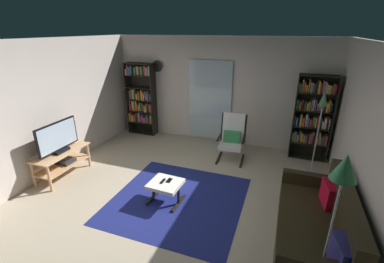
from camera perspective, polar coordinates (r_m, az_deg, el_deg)
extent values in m
plane|color=#BAA98F|center=(4.69, -4.40, -14.86)|extent=(7.02, 7.02, 0.00)
cube|color=beige|center=(6.69, 5.63, 8.59)|extent=(5.60, 0.06, 2.60)
cube|color=beige|center=(5.70, -30.43, 3.48)|extent=(0.06, 6.00, 2.60)
cube|color=beige|center=(3.87, 34.52, -4.87)|extent=(0.06, 6.00, 2.60)
cube|color=silver|center=(6.74, 3.80, 6.54)|extent=(1.10, 0.01, 2.00)
cube|color=navy|center=(4.74, -3.04, -14.32)|extent=(2.18, 2.16, 0.01)
cube|color=tan|center=(5.75, -26.37, -3.97)|extent=(0.49, 1.12, 0.02)
cube|color=tan|center=(5.87, -25.92, -6.47)|extent=(0.45, 1.06, 0.02)
cylinder|color=tan|center=(5.44, -28.25, -8.93)|extent=(0.05, 0.05, 0.51)
cylinder|color=tan|center=(6.06, -21.31, -4.71)|extent=(0.05, 0.05, 0.51)
cylinder|color=tan|center=(5.72, -30.89, -8.01)|extent=(0.05, 0.05, 0.51)
cylinder|color=tan|center=(6.31, -23.98, -4.08)|extent=(0.05, 0.05, 0.51)
cube|color=#28282D|center=(5.90, -25.45, -5.73)|extent=(0.29, 0.28, 0.07)
cube|color=black|center=(5.74, -26.43, -3.64)|extent=(0.20, 0.32, 0.05)
cube|color=black|center=(5.63, -26.92, -0.88)|extent=(0.04, 0.93, 0.55)
cube|color=silver|center=(5.62, -26.77, -0.91)|extent=(0.01, 0.87, 0.49)
cube|color=black|center=(7.55, -13.33, 6.95)|extent=(0.02, 0.30, 1.92)
cube|color=black|center=(7.17, -8.20, 6.56)|extent=(0.02, 0.30, 1.92)
cube|color=black|center=(7.47, -10.28, 7.04)|extent=(0.78, 0.02, 1.92)
cube|color=black|center=(7.64, -10.34, -0.11)|extent=(0.74, 0.28, 0.02)
cube|color=black|center=(7.54, -10.50, 2.05)|extent=(0.74, 0.28, 0.02)
cube|color=black|center=(7.44, -10.66, 4.38)|extent=(0.74, 0.28, 0.02)
cube|color=black|center=(7.35, -10.83, 6.77)|extent=(0.74, 0.28, 0.02)
cube|color=black|center=(7.28, -11.00, 9.21)|extent=(0.74, 0.28, 0.02)
cube|color=black|center=(7.22, -11.18, 11.69)|extent=(0.74, 0.28, 0.02)
cube|color=black|center=(7.18, -11.36, 14.09)|extent=(0.74, 0.28, 0.02)
cube|color=gold|center=(7.66, -12.87, 3.19)|extent=(0.02, 0.23, 0.24)
cube|color=red|center=(7.65, -12.58, 3.18)|extent=(0.03, 0.21, 0.24)
cube|color=gold|center=(7.63, -12.32, 2.95)|extent=(0.04, 0.22, 0.19)
cube|color=brown|center=(7.63, -11.97, 2.91)|extent=(0.04, 0.21, 0.17)
cube|color=red|center=(7.60, -11.67, 3.06)|extent=(0.03, 0.23, 0.22)
cube|color=#21222C|center=(7.57, -11.47, 3.13)|extent=(0.04, 0.20, 0.25)
cube|color=gold|center=(7.54, -11.15, 3.14)|extent=(0.03, 0.16, 0.26)
cube|color=#2B5DA7|center=(7.51, -10.94, 2.99)|extent=(0.04, 0.14, 0.24)
cube|color=red|center=(7.50, -10.56, 2.71)|extent=(0.04, 0.18, 0.17)
cube|color=purple|center=(7.46, -10.32, 2.89)|extent=(0.02, 0.17, 0.24)
cube|color=#8D448D|center=(7.46, -10.05, 2.55)|extent=(0.04, 0.18, 0.15)
cube|color=red|center=(7.44, -9.76, 2.53)|extent=(0.03, 0.18, 0.16)
cube|color=#2F8243|center=(7.42, -9.47, 2.80)|extent=(0.03, 0.16, 0.23)
cube|color=#9C3385|center=(7.42, -9.12, 2.58)|extent=(0.02, 0.21, 0.17)
cube|color=#2A65B8|center=(7.39, -8.89, 2.79)|extent=(0.03, 0.12, 0.23)
cube|color=brown|center=(7.37, -8.73, 2.50)|extent=(0.02, 0.16, 0.17)
cube|color=gold|center=(7.36, -8.44, 2.77)|extent=(0.03, 0.22, 0.24)
cube|color=#388247|center=(7.59, -12.91, 5.66)|extent=(0.03, 0.16, 0.27)
cube|color=red|center=(7.55, -12.76, 5.30)|extent=(0.04, 0.22, 0.19)
cube|color=beige|center=(7.53, -12.43, 5.57)|extent=(0.04, 0.14, 0.26)
cube|color=#182332|center=(7.52, -12.12, 5.44)|extent=(0.03, 0.15, 0.23)
cube|color=#A69335|center=(7.48, -12.03, 5.50)|extent=(0.03, 0.21, 0.27)
cube|color=orange|center=(7.48, -11.64, 5.53)|extent=(0.02, 0.19, 0.27)
cube|color=#C33E22|center=(7.46, -11.40, 5.29)|extent=(0.03, 0.20, 0.21)
cube|color=gold|center=(7.43, -11.16, 5.03)|extent=(0.03, 0.12, 0.16)
cube|color=#368C4C|center=(7.40, -10.87, 5.29)|extent=(0.04, 0.15, 0.23)
cube|color=slate|center=(7.41, -10.48, 5.29)|extent=(0.02, 0.11, 0.22)
cube|color=brown|center=(7.39, -10.24, 4.97)|extent=(0.03, 0.21, 0.15)
cube|color=olive|center=(7.37, -9.91, 5.01)|extent=(0.04, 0.17, 0.17)
cube|color=gold|center=(7.32, -9.69, 4.86)|extent=(0.04, 0.20, 0.15)
cube|color=brown|center=(7.30, -9.41, 5.22)|extent=(0.02, 0.21, 0.25)
cube|color=teal|center=(7.31, -9.03, 5.07)|extent=(0.03, 0.10, 0.20)
cube|color=brown|center=(7.29, -8.73, 4.84)|extent=(0.03, 0.19, 0.15)
cube|color=red|center=(7.23, -8.55, 5.06)|extent=(0.03, 0.23, 0.24)
cube|color=black|center=(7.51, -13.19, 7.87)|extent=(0.02, 0.20, 0.24)
cube|color=#90368B|center=(7.50, -12.95, 7.79)|extent=(0.03, 0.15, 0.22)
cube|color=brown|center=(7.45, -12.82, 7.89)|extent=(0.04, 0.12, 0.26)
cube|color=#3169AD|center=(7.43, -12.47, 7.72)|extent=(0.04, 0.14, 0.21)
cube|color=gold|center=(7.40, -12.21, 7.89)|extent=(0.04, 0.18, 0.27)
cube|color=#262E1E|center=(7.38, -11.90, 7.86)|extent=(0.03, 0.14, 0.26)
cube|color=gold|center=(7.38, -11.45, 7.45)|extent=(0.04, 0.21, 0.15)
cube|color=brown|center=(7.35, -11.18, 7.75)|extent=(0.02, 0.20, 0.24)
cube|color=brown|center=(7.33, -10.94, 7.53)|extent=(0.04, 0.23, 0.19)
cube|color=gold|center=(7.29, -10.69, 7.75)|extent=(0.03, 0.12, 0.26)
cube|color=orange|center=(7.27, -10.38, 7.66)|extent=(0.04, 0.22, 0.24)
cube|color=orange|center=(7.26, -10.02, 7.39)|extent=(0.03, 0.20, 0.17)
cube|color=#2F58AF|center=(7.23, -9.77, 7.66)|extent=(0.02, 0.15, 0.24)
cube|color=#984790|center=(7.23, -9.49, 7.40)|extent=(0.03, 0.18, 0.18)
cube|color=brown|center=(7.24, -9.21, 7.36)|extent=(0.02, 0.14, 0.16)
cube|color=brown|center=(7.18, -9.15, 7.63)|extent=(0.03, 0.22, 0.25)
cube|color=#3A61B3|center=(7.18, -8.73, 7.38)|extent=(0.04, 0.18, 0.18)
cube|color=olive|center=(7.37, -13.58, 12.37)|extent=(0.04, 0.24, 0.15)
cube|color=#973592|center=(7.34, -13.32, 12.79)|extent=(0.03, 0.24, 0.26)
cube|color=#3E5BA9|center=(7.32, -12.96, 12.56)|extent=(0.04, 0.23, 0.20)
cube|color=#308041|center=(7.30, -12.69, 12.72)|extent=(0.03, 0.19, 0.25)
cube|color=black|center=(7.29, -12.45, 12.43)|extent=(0.02, 0.15, 0.17)
cube|color=#307D3C|center=(7.28, -12.12, 12.47)|extent=(0.04, 0.12, 0.18)
cube|color=#3556A8|center=(7.24, -11.89, 12.57)|extent=(0.03, 0.17, 0.21)
cube|color=orange|center=(7.25, -11.58, 12.70)|extent=(0.03, 0.12, 0.23)
cube|color=#A6902F|center=(7.20, -11.38, 12.64)|extent=(0.04, 0.13, 0.23)
cube|color=#2E2A25|center=(7.19, -10.98, 12.57)|extent=(0.04, 0.17, 0.21)
cube|color=#3E8D4B|center=(7.17, -10.63, 12.64)|extent=(0.04, 0.15, 0.23)
cube|color=black|center=(7.14, -10.23, 12.50)|extent=(0.04, 0.21, 0.19)
cube|color=red|center=(7.09, -9.95, 12.72)|extent=(0.04, 0.14, 0.26)
cube|color=#569AA3|center=(7.07, -9.58, 12.57)|extent=(0.04, 0.13, 0.22)
cube|color=#D23A37|center=(7.06, -9.27, 12.29)|extent=(0.02, 0.11, 0.15)
cube|color=beige|center=(7.04, -9.02, 12.71)|extent=(0.03, 0.17, 0.26)
cube|color=black|center=(6.29, 20.97, 2.98)|extent=(0.02, 0.30, 1.87)
cube|color=black|center=(6.35, 27.83, 2.09)|extent=(0.02, 0.30, 1.87)
cube|color=black|center=(6.44, 24.36, 2.92)|extent=(0.78, 0.02, 1.87)
cube|color=black|center=(6.63, 23.22, -5.00)|extent=(0.75, 0.28, 0.02)
cube|color=black|center=(6.49, 23.67, -2.15)|extent=(0.75, 0.28, 0.02)
cube|color=black|center=(6.37, 24.17, 0.94)|extent=(0.75, 0.28, 0.02)
cube|color=black|center=(6.26, 24.68, 4.16)|extent=(0.75, 0.28, 0.02)
cube|color=black|center=(6.17, 25.21, 7.48)|extent=(0.75, 0.28, 0.02)
cube|color=black|center=(6.11, 25.74, 10.73)|extent=(0.75, 0.28, 0.02)
cube|color=olive|center=(6.43, 20.78, -0.82)|extent=(0.03, 0.20, 0.22)
cube|color=#438E3B|center=(6.44, 21.04, -0.77)|extent=(0.02, 0.20, 0.23)
cube|color=#3E57B8|center=(6.42, 21.36, -0.84)|extent=(0.03, 0.19, 0.24)
cube|color=orange|center=(6.44, 21.70, -1.13)|extent=(0.03, 0.19, 0.17)
cube|color=#2B8141|center=(6.43, 22.12, -0.80)|extent=(0.03, 0.11, 0.26)
cube|color=olive|center=(6.44, 22.39, -1.02)|extent=(0.03, 0.18, 0.22)
cube|color=orange|center=(6.46, 22.64, -1.07)|extent=(0.02, 0.17, 0.20)
cube|color=orange|center=(6.45, 22.91, -1.29)|extent=(0.02, 0.20, 0.17)
cube|color=#3A54AF|center=(6.45, 23.23, -1.25)|extent=(0.02, 0.22, 0.19)
cube|color=#3E8B4A|center=(6.46, 23.55, -1.30)|extent=(0.02, 0.12, 0.18)
cube|color=red|center=(6.44, 23.91, -1.30)|extent=(0.03, 0.18, 0.21)
cube|color=brown|center=(6.44, 24.26, -1.22)|extent=(0.04, 0.15, 0.24)
cube|color=#8F338F|center=(6.45, 24.63, -1.10)|extent=(0.03, 0.12, 0.26)
cube|color=#22292D|center=(6.49, 24.80, -1.53)|extent=(0.02, 0.23, 0.16)
cube|color=orange|center=(6.49, 25.13, -1.56)|extent=(0.03, 0.23, 0.16)
cube|color=olive|center=(6.46, 25.63, -1.28)|extent=(0.03, 0.14, 0.26)
cube|color=teal|center=(6.50, 25.81, -1.57)|extent=(0.02, 0.18, 0.17)
cube|color=brown|center=(6.48, 26.11, -1.74)|extent=(0.03, 0.18, 0.16)
cube|color=brown|center=(6.49, 26.44, -1.57)|extent=(0.04, 0.15, 0.20)
cube|color=#8E3D82|center=(6.48, 26.80, -1.58)|extent=(0.03, 0.19, 0.23)
cube|color=olive|center=(6.31, 21.20, 2.28)|extent=(0.03, 0.15, 0.20)
cube|color=#3754B5|center=(6.30, 21.58, 2.14)|extent=(0.03, 0.24, 0.19)
cube|color=#1B222F|center=(6.31, 21.95, 2.19)|extent=(0.02, 0.16, 0.21)
cube|color=#A28F36|center=(6.31, 22.32, 2.39)|extent=(0.04, 0.23, 0.26)
cube|color=#C93F24|center=(6.31, 22.75, 2.00)|extent=(0.04, 0.19, 0.20)
cube|color=beige|center=(6.32, 23.29, 2.32)|extent=(0.04, 0.15, 0.27)
cube|color=#355FB6|center=(6.34, 23.61, 2.02)|extent=(0.04, 0.17, 0.20)
cube|color=red|center=(6.32, 24.10, 1.72)|extent=(0.04, 0.12, 0.17)
cube|color=#447C50|center=(6.34, 24.64, 1.90)|extent=(0.04, 0.11, 0.21)
cube|color=orange|center=(6.34, 25.05, 1.77)|extent=(0.03, 0.11, 0.20)
cube|color=brown|center=(6.33, 25.51, 1.90)|extent=(0.04, 0.20, 0.25)
cube|color=#58998C|center=(6.36, 25.84, 1.83)|extent=(0.03, 0.11, 0.23)
cube|color=#BAB29D|center=(6.36, 26.20, 1.41)|extent=(0.03, 0.16, 0.16)
cube|color=beige|center=(6.34, 26.65, 1.66)|extent=(0.04, 0.21, 0.23)
cube|color=red|center=(6.35, 27.03, 1.73)|extent=(0.02, 0.12, 0.26)
cube|color=beige|center=(6.37, 27.31, 1.58)|extent=(0.03, 0.16, 0.22)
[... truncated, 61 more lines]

